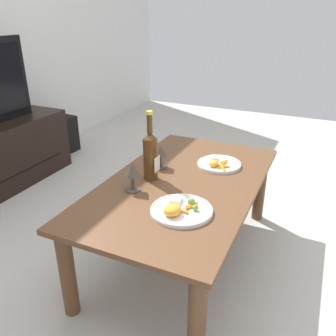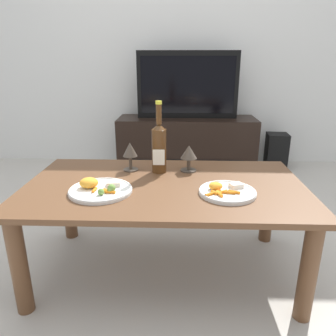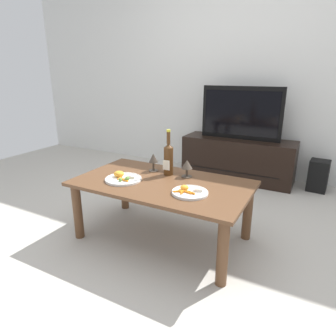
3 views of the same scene
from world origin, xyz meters
name	(u,v)px [view 2 (image 2 of 3)]	position (x,y,z in m)	size (l,w,h in m)	color
ground_plane	(165,269)	(0.00, 0.00, 0.00)	(6.40, 6.40, 0.00)	#B7B2A8
back_wall	(174,28)	(0.00, 1.91, 1.30)	(6.40, 0.10, 2.60)	silver
dining_table	(165,199)	(0.00, 0.00, 0.39)	(1.29, 0.73, 0.47)	brown
tv_stand	(186,144)	(0.14, 1.60, 0.25)	(1.29, 0.42, 0.50)	black
tv_screen	(188,85)	(0.14, 1.60, 0.79)	(0.92, 0.05, 0.60)	black
floor_speaker	(276,151)	(1.01, 1.65, 0.17)	(0.19, 0.19, 0.34)	black
wine_bottle	(159,146)	(-0.04, 0.17, 0.60)	(0.07, 0.08, 0.36)	#4C2D14
goblet_left	(130,152)	(-0.19, 0.19, 0.57)	(0.08, 0.08, 0.15)	#473D33
goblet_right	(189,154)	(0.11, 0.19, 0.56)	(0.08, 0.08, 0.14)	#473D33
dinner_plate_left	(100,189)	(-0.28, -0.11, 0.48)	(0.27, 0.27, 0.06)	white
dinner_plate_right	(227,191)	(0.27, -0.11, 0.48)	(0.24, 0.24, 0.04)	white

